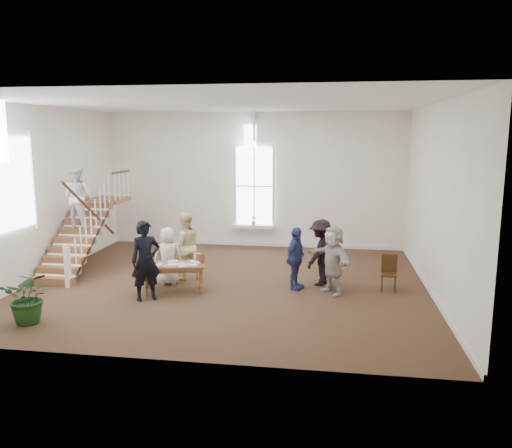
% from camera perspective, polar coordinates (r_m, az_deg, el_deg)
% --- Properties ---
extents(ground, '(10.00, 10.00, 0.00)m').
position_cam_1_polar(ground, '(12.88, -3.24, -6.77)').
color(ground, '#3F2E19').
rests_on(ground, ground).
extents(room_shell, '(10.49, 10.00, 10.00)m').
position_cam_1_polar(room_shell, '(16.98, -0.22, -1.21)').
color(room_shell, silver).
rests_on(room_shell, ground).
extents(staircase, '(1.10, 4.10, 2.92)m').
position_cam_1_polar(staircase, '(14.70, -19.49, 1.25)').
color(staircase, brown).
rests_on(staircase, ground).
extents(library_table, '(1.61, 1.05, 0.76)m').
position_cam_1_polar(library_table, '(12.17, -9.31, -4.91)').
color(library_table, brown).
rests_on(library_table, ground).
extents(police_officer, '(0.80, 0.73, 1.84)m').
position_cam_1_polar(police_officer, '(11.67, -12.49, -4.11)').
color(police_officer, black).
rests_on(police_officer, ground).
extents(elderly_woman, '(0.82, 0.65, 1.46)m').
position_cam_1_polar(elderly_woman, '(12.82, -10.04, -3.61)').
color(elderly_woman, silver).
rests_on(elderly_woman, ground).
extents(person_yellow, '(1.08, 1.01, 1.78)m').
position_cam_1_polar(person_yellow, '(13.16, -8.13, -2.49)').
color(person_yellow, beige).
rests_on(person_yellow, ground).
extents(woman_cluster_a, '(0.66, 0.98, 1.55)m').
position_cam_1_polar(woman_cluster_a, '(12.24, 4.54, -3.93)').
color(woman_cluster_a, navy).
rests_on(woman_cluster_a, ground).
extents(woman_cluster_b, '(1.04, 1.25, 1.68)m').
position_cam_1_polar(woman_cluster_b, '(12.64, 7.41, -3.24)').
color(woman_cluster_b, black).
rests_on(woman_cluster_b, ground).
extents(woman_cluster_c, '(1.31, 1.52, 1.65)m').
position_cam_1_polar(woman_cluster_c, '(12.01, 8.78, -4.05)').
color(woman_cluster_c, beige).
rests_on(woman_cluster_c, ground).
extents(floor_plant, '(1.22, 1.15, 1.08)m').
position_cam_1_polar(floor_plant, '(11.11, -24.53, -7.56)').
color(floor_plant, '#153410').
rests_on(floor_plant, ground).
extents(side_chair, '(0.42, 0.42, 0.88)m').
position_cam_1_polar(side_chair, '(12.63, 14.96, -5.19)').
color(side_chair, '#381D0F').
rests_on(side_chair, ground).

